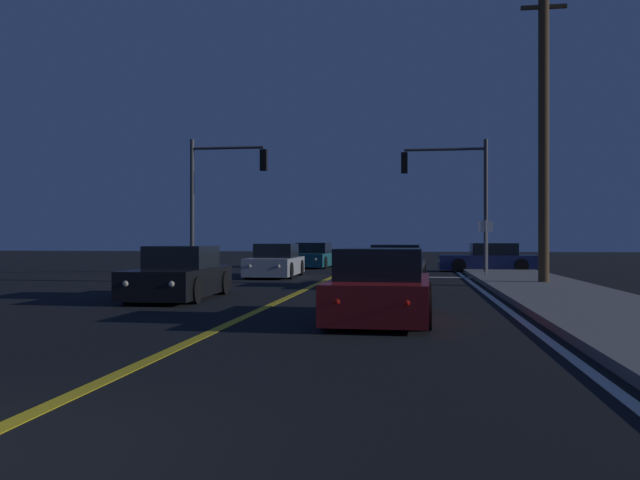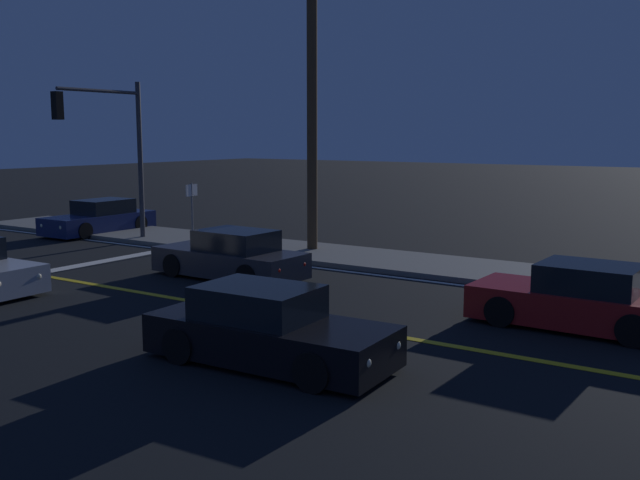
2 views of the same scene
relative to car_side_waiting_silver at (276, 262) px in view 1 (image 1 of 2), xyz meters
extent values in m
cube|color=slate|center=(9.38, -10.24, -0.51)|extent=(3.20, 43.60, 0.15)
cube|color=gold|center=(2.31, -10.24, -0.58)|extent=(0.20, 41.18, 0.01)
cube|color=silver|center=(7.53, -10.24, -0.58)|extent=(0.16, 41.18, 0.01)
cube|color=silver|center=(5.04, 0.38, -0.58)|extent=(5.46, 0.50, 0.01)
cube|color=#B2B5BA|center=(0.00, -0.07, -0.14)|extent=(1.87, 4.61, 0.68)
cube|color=black|center=(-0.01, 0.21, 0.46)|extent=(1.56, 2.14, 0.60)
cylinder|color=black|center=(0.85, -1.46, -0.26)|extent=(0.24, 0.65, 0.64)
cylinder|color=black|center=(-0.77, -1.50, -0.26)|extent=(0.24, 0.65, 0.64)
cylinder|color=black|center=(0.78, 1.37, -0.26)|extent=(0.24, 0.65, 0.64)
cylinder|color=black|center=(-0.85, 1.33, -0.26)|extent=(0.24, 0.65, 0.64)
sphere|color=#FFF4CC|center=(0.60, -2.27, -0.06)|extent=(0.18, 0.18, 0.18)
sphere|color=#FFF4CC|center=(-0.48, -2.30, -0.06)|extent=(0.18, 0.18, 0.18)
sphere|color=red|center=(0.48, 2.18, -0.06)|extent=(0.14, 0.14, 0.14)
sphere|color=red|center=(-0.60, 2.15, -0.06)|extent=(0.14, 0.14, 0.14)
cube|color=#195960|center=(0.16, 8.89, -0.14)|extent=(2.05, 4.54, 0.68)
cube|color=black|center=(0.18, 9.16, 0.46)|extent=(1.69, 2.12, 0.60)
cylinder|color=black|center=(0.97, 7.47, -0.26)|extent=(0.25, 0.65, 0.64)
cylinder|color=black|center=(-0.76, 7.55, -0.26)|extent=(0.25, 0.65, 0.64)
cylinder|color=black|center=(1.09, 10.23, -0.26)|extent=(0.25, 0.65, 0.64)
cylinder|color=black|center=(-0.64, 10.31, -0.26)|extent=(0.25, 0.65, 0.64)
sphere|color=#FFF4CC|center=(0.65, 6.70, -0.06)|extent=(0.18, 0.18, 0.18)
sphere|color=#FFF4CC|center=(-0.51, 6.75, -0.06)|extent=(0.18, 0.18, 0.18)
sphere|color=red|center=(0.84, 11.04, -0.06)|extent=(0.14, 0.14, 0.14)
sphere|color=red|center=(-0.32, 11.09, -0.06)|extent=(0.14, 0.14, 0.14)
cube|color=navy|center=(8.97, 5.59, -0.14)|extent=(4.52, 1.83, 0.68)
cube|color=black|center=(9.24, 5.59, 0.46)|extent=(2.09, 1.55, 0.60)
cylinder|color=black|center=(7.58, 4.74, -0.26)|extent=(0.64, 0.23, 0.64)
cylinder|color=black|center=(7.56, 6.40, -0.26)|extent=(0.64, 0.23, 0.64)
cylinder|color=black|center=(10.37, 4.77, -0.26)|extent=(0.64, 0.23, 0.64)
cylinder|color=black|center=(10.35, 6.43, -0.26)|extent=(0.64, 0.23, 0.64)
sphere|color=#FFF4CC|center=(6.78, 5.01, -0.06)|extent=(0.18, 0.18, 0.18)
sphere|color=#FFF4CC|center=(6.77, 6.11, -0.06)|extent=(0.18, 0.18, 0.18)
sphere|color=red|center=(11.17, 5.06, -0.06)|extent=(0.14, 0.14, 0.14)
sphere|color=red|center=(11.16, 6.16, -0.06)|extent=(0.14, 0.14, 0.14)
cube|color=maroon|center=(4.95, -13.85, -0.14)|extent=(1.85, 4.17, 0.68)
cube|color=black|center=(4.94, -14.10, 0.46)|extent=(1.55, 1.93, 0.60)
cylinder|color=black|center=(4.15, -12.56, -0.26)|extent=(0.23, 0.64, 0.64)
cylinder|color=black|center=(5.79, -12.59, -0.26)|extent=(0.23, 0.64, 0.64)
cylinder|color=black|center=(4.10, -15.11, -0.26)|extent=(0.23, 0.64, 0.64)
cylinder|color=black|center=(5.74, -15.15, -0.26)|extent=(0.23, 0.64, 0.64)
sphere|color=#FFF4CC|center=(4.44, -11.84, -0.06)|extent=(0.18, 0.18, 0.18)
sphere|color=#FFF4CC|center=(5.54, -11.86, -0.06)|extent=(0.18, 0.18, 0.18)
sphere|color=red|center=(4.36, -15.85, -0.06)|extent=(0.14, 0.14, 0.14)
sphere|color=red|center=(5.45, -15.88, -0.06)|extent=(0.14, 0.14, 0.14)
cube|color=#2D2D33|center=(5.01, -4.57, -0.14)|extent=(1.87, 4.42, 0.68)
cube|color=black|center=(5.00, -4.83, 0.46)|extent=(1.55, 2.06, 0.60)
cylinder|color=black|center=(4.25, -3.19, -0.26)|extent=(0.24, 0.65, 0.64)
cylinder|color=black|center=(5.85, -3.24, -0.26)|extent=(0.24, 0.65, 0.64)
cylinder|color=black|center=(4.16, -5.89, -0.26)|extent=(0.24, 0.65, 0.64)
cylinder|color=black|center=(5.76, -5.95, -0.26)|extent=(0.24, 0.65, 0.64)
sphere|color=#FFF4CC|center=(4.54, -2.43, -0.06)|extent=(0.18, 0.18, 0.18)
sphere|color=#FFF4CC|center=(5.61, -2.46, -0.06)|extent=(0.18, 0.18, 0.18)
sphere|color=red|center=(4.40, -6.68, -0.06)|extent=(0.14, 0.14, 0.14)
sphere|color=red|center=(5.47, -6.72, -0.06)|extent=(0.14, 0.14, 0.14)
cube|color=black|center=(-0.37, -10.08, -0.14)|extent=(1.88, 4.40, 0.68)
cube|color=black|center=(-0.38, -9.82, 0.46)|extent=(1.55, 2.05, 0.60)
cylinder|color=black|center=(0.48, -11.39, -0.26)|extent=(0.25, 0.65, 0.64)
cylinder|color=black|center=(-1.11, -11.46, -0.26)|extent=(0.25, 0.65, 0.64)
cylinder|color=black|center=(0.36, -8.70, -0.26)|extent=(0.25, 0.65, 0.64)
cylinder|color=black|center=(-1.22, -8.77, -0.26)|extent=(0.25, 0.65, 0.64)
sphere|color=#FFF4CC|center=(0.24, -12.17, -0.06)|extent=(0.18, 0.18, 0.18)
sphere|color=#FFF4CC|center=(-0.81, -12.21, -0.06)|extent=(0.18, 0.18, 0.18)
sphere|color=red|center=(0.07, -7.94, -0.06)|extent=(0.14, 0.14, 0.14)
sphere|color=red|center=(-0.99, -7.98, -0.06)|extent=(0.14, 0.14, 0.14)
cylinder|color=#38383D|center=(8.58, 2.68, 2.31)|extent=(0.18, 0.18, 5.78)
cylinder|color=#38383D|center=(6.85, 2.68, 4.80)|extent=(3.45, 0.12, 0.12)
cube|color=black|center=(5.13, 2.68, 4.25)|extent=(0.28, 0.28, 0.90)
sphere|color=red|center=(5.13, 2.68, 4.52)|extent=(0.22, 0.22, 0.22)
sphere|color=#4C2D05|center=(5.13, 2.68, 4.25)|extent=(0.22, 0.22, 0.22)
sphere|color=#0A3814|center=(5.13, 2.68, 3.98)|extent=(0.22, 0.22, 0.22)
cylinder|color=#38383D|center=(-3.95, 1.28, 2.34)|extent=(0.18, 0.18, 5.84)
cylinder|color=#38383D|center=(-2.37, 1.28, 4.85)|extent=(3.16, 0.12, 0.12)
cube|color=black|center=(-0.79, 1.28, 4.30)|extent=(0.28, 0.28, 0.90)
sphere|color=red|center=(-0.79, 1.28, 4.57)|extent=(0.22, 0.22, 0.22)
sphere|color=#4C2D05|center=(-0.79, 1.28, 4.30)|extent=(0.22, 0.22, 0.22)
sphere|color=#0A3814|center=(-0.79, 1.28, 4.03)|extent=(0.22, 0.22, 0.22)
cylinder|color=#4C3823|center=(9.68, -4.18, 4.61)|extent=(0.34, 0.34, 10.38)
cube|color=#4C3823|center=(9.68, -4.18, 8.40)|extent=(1.43, 0.12, 0.12)
cylinder|color=slate|center=(8.28, -0.12, 0.55)|extent=(0.06, 0.06, 2.26)
cube|color=white|center=(8.28, -0.12, 1.43)|extent=(0.56, 0.05, 0.40)
camera|label=1|loc=(5.56, -26.24, 0.92)|focal=37.19mm
camera|label=2|loc=(-9.90, -17.37, 3.34)|focal=40.39mm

